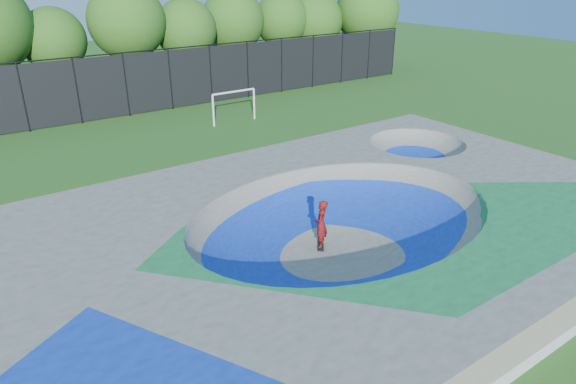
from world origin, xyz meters
TOP-DOWN VIEW (x-y plane):
  - ground at (0.00, 0.00)m, footprint 120.00×120.00m
  - skate_deck at (0.00, 0.00)m, footprint 22.00×14.00m
  - skater at (-0.49, 0.56)m, footprint 0.75×0.73m
  - skateboard at (-0.49, 0.56)m, footprint 0.65×0.75m
  - soccer_goal at (4.81, 15.74)m, footprint 3.00×0.12m
  - fence at (0.00, 21.00)m, footprint 48.09×0.09m
  - treeline at (1.77, 26.24)m, footprint 52.88×7.81m

SIDE VIEW (x-z plane):
  - ground at x=0.00m, z-range 0.00..0.00m
  - skateboard at x=-0.49m, z-range 0.00..0.05m
  - skate_deck at x=0.00m, z-range 0.00..1.50m
  - skater at x=-0.49m, z-range 0.00..1.74m
  - soccer_goal at x=4.81m, z-range 0.38..2.36m
  - fence at x=0.00m, z-range 0.08..4.12m
  - treeline at x=1.77m, z-range 0.68..9.29m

